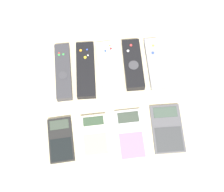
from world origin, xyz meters
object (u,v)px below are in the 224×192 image
remote_0 (63,72)px  remote_3 (133,64)px  calculator_1 (95,135)px  remote_2 (110,68)px  remote_1 (86,70)px  calculator_0 (61,140)px  calculator_2 (130,134)px  calculator_3 (167,129)px  remote_4 (154,64)px

remote_0 → remote_3: bearing=0.3°
calculator_1 → remote_0: bearing=110.1°
remote_2 → calculator_1: remote_2 is taller
remote_1 → calculator_0: 0.24m
calculator_0 → calculator_2: 0.20m
calculator_1 → calculator_3: calculator_1 is taller
calculator_0 → calculator_3: (0.32, 0.00, -0.00)m
calculator_2 → calculator_3: size_ratio=1.01×
remote_2 → remote_4: 0.14m
remote_2 → remote_3: 0.08m
remote_3 → calculator_2: remote_3 is taller
remote_0 → calculator_0: 0.22m
remote_3 → calculator_0: (-0.24, -0.22, -0.01)m
remote_3 → calculator_3: bearing=-69.8°
remote_4 → calculator_1: (-0.21, -0.22, -0.00)m
remote_1 → remote_3: bearing=3.3°
calculator_0 → remote_1: bearing=65.5°
calculator_0 → calculator_3: 0.32m
remote_3 → remote_4: bearing=0.4°
remote_1 → calculator_1: remote_1 is taller
calculator_1 → calculator_3: 0.22m
remote_4 → calculator_1: size_ratio=1.48×
remote_2 → remote_4: remote_2 is taller
remote_4 → calculator_2: (-0.11, -0.22, -0.00)m
remote_4 → calculator_2: 0.25m
remote_3 → calculator_1: bearing=-121.7°
calculator_0 → calculator_2: calculator_0 is taller
calculator_0 → remote_3: bearing=40.2°
remote_3 → calculator_1: 0.26m
remote_1 → calculator_2: (0.12, -0.22, -0.00)m
remote_4 → remote_1: bearing=-179.1°
remote_1 → calculator_2: remote_1 is taller
remote_4 → remote_2: bearing=-179.3°
remote_0 → calculator_1: (0.08, -0.22, -0.00)m
remote_3 → remote_4: size_ratio=0.95×
calculator_1 → calculator_2: calculator_1 is taller
calculator_3 → remote_0: bearing=145.8°
remote_2 → remote_4: bearing=-3.3°
remote_2 → remote_3: bearing=-2.4°
remote_4 → calculator_0: (-0.31, -0.22, -0.00)m
remote_4 → calculator_2: remote_4 is taller
remote_1 → remote_2: size_ratio=1.04×
remote_2 → remote_3: remote_3 is taller
calculator_0 → calculator_1: size_ratio=1.08×
remote_1 → calculator_2: bearing=-60.1°
remote_0 → remote_1: size_ratio=0.99×
calculator_3 → remote_2: bearing=126.5°
remote_2 → calculator_0: remote_2 is taller
remote_2 → calculator_2: bearing=-83.5°
remote_4 → calculator_2: size_ratio=1.21×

